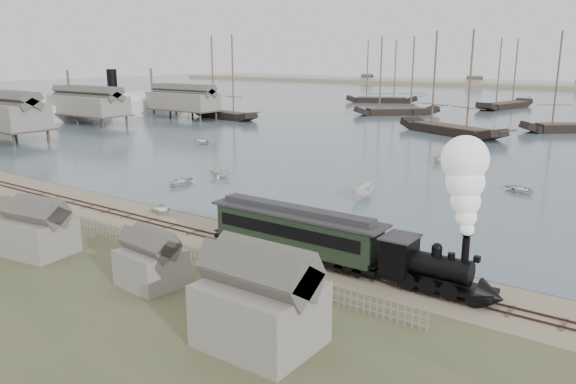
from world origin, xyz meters
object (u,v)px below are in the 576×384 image
Objects in this scene: locomotive at (454,228)px; beached_dinghy at (161,209)px; passenger_coach at (296,230)px; steamship at (113,93)px.

locomotive is 31.01m from beached_dinghy.
beached_dinghy is at bearing 171.29° from passenger_coach.
passenger_coach reaches higher than beached_dinghy.
steamship is (-77.60, 54.19, 5.57)m from beached_dinghy.
beached_dinghy is 94.81m from steamship.
locomotive is 0.19× the size of steamship.
passenger_coach is 18.67m from beached_dinghy.
locomotive is at bearing -0.00° from passenger_coach.
steamship reaches higher than beached_dinghy.
locomotive reaches higher than passenger_coach.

